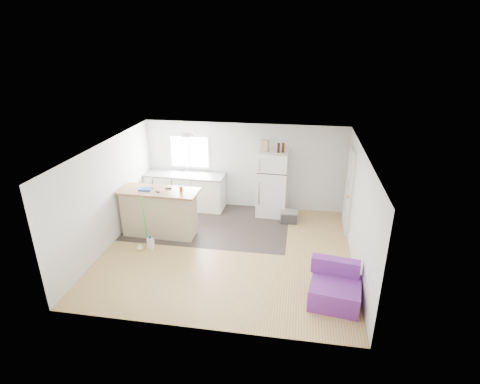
% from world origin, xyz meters
% --- Properties ---
extents(room, '(5.51, 5.01, 2.41)m').
position_xyz_m(room, '(0.00, 0.00, 1.20)').
color(room, '#A57E45').
rests_on(room, ground).
extents(vinyl_zone, '(4.05, 2.50, 0.00)m').
position_xyz_m(vinyl_zone, '(-0.73, 1.25, 0.00)').
color(vinyl_zone, '#2F2723').
rests_on(vinyl_zone, floor).
extents(window, '(1.18, 0.06, 0.98)m').
position_xyz_m(window, '(-1.55, 2.49, 1.55)').
color(window, white).
rests_on(window, back_wall).
extents(interior_door, '(0.11, 0.92, 2.10)m').
position_xyz_m(interior_door, '(2.72, 1.55, 1.02)').
color(interior_door, white).
rests_on(interior_door, right_wall).
extents(ceiling_fixture, '(0.30, 0.30, 0.07)m').
position_xyz_m(ceiling_fixture, '(-1.20, 1.20, 2.36)').
color(ceiling_fixture, white).
rests_on(ceiling_fixture, ceiling).
extents(kitchen_cabinets, '(2.26, 0.77, 1.29)m').
position_xyz_m(kitchen_cabinets, '(-1.63, 2.15, 0.51)').
color(kitchen_cabinets, white).
rests_on(kitchen_cabinets, floor).
extents(peninsula, '(1.91, 0.78, 1.16)m').
position_xyz_m(peninsula, '(-1.78, 0.53, 0.59)').
color(peninsula, '#C3B58D').
rests_on(peninsula, floor).
extents(refrigerator, '(0.82, 0.78, 1.77)m').
position_xyz_m(refrigerator, '(0.81, 2.11, 0.89)').
color(refrigerator, white).
rests_on(refrigerator, floor).
extents(cooler, '(0.46, 0.33, 0.33)m').
position_xyz_m(cooler, '(1.30, 1.65, 0.17)').
color(cooler, '#303133').
rests_on(cooler, floor).
extents(purple_seat, '(0.99, 0.95, 0.73)m').
position_xyz_m(purple_seat, '(2.26, -1.40, 0.26)').
color(purple_seat, purple).
rests_on(purple_seat, floor).
extents(cleaner_jug, '(0.16, 0.14, 0.31)m').
position_xyz_m(cleaner_jug, '(-1.77, -0.17, 0.13)').
color(cleaner_jug, white).
rests_on(cleaner_jug, floor).
extents(mop, '(0.28, 0.38, 1.37)m').
position_xyz_m(mop, '(-1.95, -0.27, 0.23)').
color(mop, green).
rests_on(mop, floor).
extents(red_cup, '(0.09, 0.09, 0.12)m').
position_xyz_m(red_cup, '(-1.21, 0.56, 1.22)').
color(red_cup, red).
rests_on(red_cup, peninsula).
extents(blue_tray, '(0.30, 0.22, 0.04)m').
position_xyz_m(blue_tray, '(-2.07, 0.51, 1.18)').
color(blue_tray, '#1341B4').
rests_on(blue_tray, peninsula).
extents(tool_a, '(0.15, 0.07, 0.03)m').
position_xyz_m(tool_a, '(-1.56, 0.65, 1.18)').
color(tool_a, black).
rests_on(tool_a, peninsula).
extents(tool_b, '(0.11, 0.07, 0.03)m').
position_xyz_m(tool_b, '(-1.73, 0.40, 1.17)').
color(tool_b, black).
rests_on(tool_b, peninsula).
extents(cardboard_box, '(0.22, 0.15, 0.30)m').
position_xyz_m(cardboard_box, '(0.58, 2.09, 1.92)').
color(cardboard_box, '#A4825D').
rests_on(cardboard_box, refrigerator).
extents(bottle_left, '(0.07, 0.07, 0.25)m').
position_xyz_m(bottle_left, '(0.94, 2.02, 1.90)').
color(bottle_left, '#361609').
rests_on(bottle_left, refrigerator).
extents(bottle_right, '(0.09, 0.09, 0.25)m').
position_xyz_m(bottle_right, '(1.06, 2.07, 1.90)').
color(bottle_right, '#361609').
rests_on(bottle_right, refrigerator).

